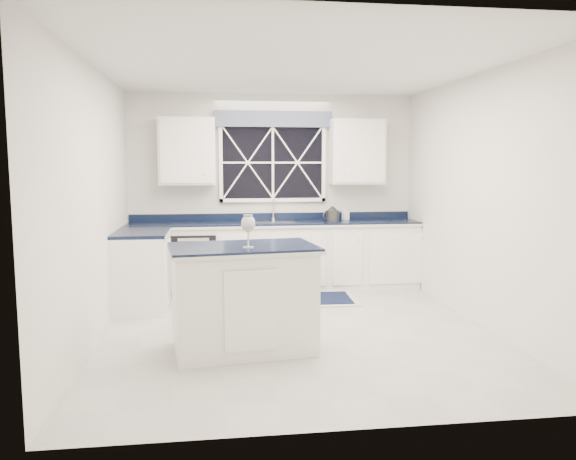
{
  "coord_description": "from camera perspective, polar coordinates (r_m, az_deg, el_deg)",
  "views": [
    {
      "loc": [
        -0.85,
        -5.66,
        1.74
      ],
      "look_at": [
        -0.03,
        0.4,
        1.01
      ],
      "focal_mm": 35.0,
      "sensor_mm": 36.0,
      "label": 1
    }
  ],
  "objects": [
    {
      "name": "faucet",
      "position": [
        7.88,
        -1.49,
        2.12
      ],
      "size": [
        0.05,
        0.2,
        0.3
      ],
      "color": "silver",
      "rests_on": "countertop"
    },
    {
      "name": "dishwasher",
      "position": [
        7.73,
        -9.46,
        -3.21
      ],
      "size": [
        0.6,
        0.58,
        0.82
      ],
      "primitive_type": "cube",
      "color": "black",
      "rests_on": "ground"
    },
    {
      "name": "back_wall",
      "position": [
        7.97,
        -1.58,
        3.98
      ],
      "size": [
        4.0,
        0.1,
        2.7
      ],
      "primitive_type": "cube",
      "color": "silver",
      "rests_on": "ground"
    },
    {
      "name": "ground",
      "position": [
        5.99,
        0.8,
        -10.12
      ],
      "size": [
        4.5,
        4.5,
        0.0
      ],
      "primitive_type": "plane",
      "color": "#A2A39E",
      "rests_on": "ground"
    },
    {
      "name": "base_cabinets",
      "position": [
        7.58,
        -3.67,
        -3.03
      ],
      "size": [
        3.99,
        1.6,
        0.9
      ],
      "color": "white",
      "rests_on": "ground"
    },
    {
      "name": "kettle",
      "position": [
        7.8,
        4.51,
        1.62
      ],
      "size": [
        0.29,
        0.24,
        0.22
      ],
      "rotation": [
        0.0,
        0.0,
        0.42
      ],
      "color": "#2D2D2F",
      "rests_on": "countertop"
    },
    {
      "name": "upper_cabinets",
      "position": [
        7.79,
        -1.46,
        7.96
      ],
      "size": [
        3.1,
        0.34,
        0.9
      ],
      "color": "white",
      "rests_on": "ground"
    },
    {
      "name": "countertop",
      "position": [
        7.7,
        -1.33,
        0.67
      ],
      "size": [
        3.98,
        0.64,
        0.04
      ],
      "primitive_type": "cube",
      "color": "black",
      "rests_on": "base_cabinets"
    },
    {
      "name": "island",
      "position": [
        5.27,
        -4.55,
        -6.89
      ],
      "size": [
        1.42,
        0.96,
        0.99
      ],
      "rotation": [
        0.0,
        0.0,
        0.13
      ],
      "color": "white",
      "rests_on": "ground"
    },
    {
      "name": "window",
      "position": [
        7.91,
        -1.55,
        7.44
      ],
      "size": [
        1.65,
        0.09,
        1.26
      ],
      "color": "black",
      "rests_on": "ground"
    },
    {
      "name": "soap_bottle",
      "position": [
        8.04,
        5.87,
        1.7
      ],
      "size": [
        0.1,
        0.1,
        0.18
      ],
      "primitive_type": "imported",
      "rotation": [
        0.0,
        0.0,
        0.24
      ],
      "color": "silver",
      "rests_on": "countertop"
    },
    {
      "name": "wine_glass",
      "position": [
        5.02,
        -4.06,
        0.52
      ],
      "size": [
        0.13,
        0.13,
        0.3
      ],
      "color": "silver",
      "rests_on": "island"
    },
    {
      "name": "rug",
      "position": [
        7.25,
        1.59,
        -7.02
      ],
      "size": [
        1.39,
        0.89,
        0.02
      ],
      "rotation": [
        0.0,
        0.0,
        -0.05
      ],
      "color": "#B5B5B0",
      "rests_on": "ground"
    }
  ]
}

